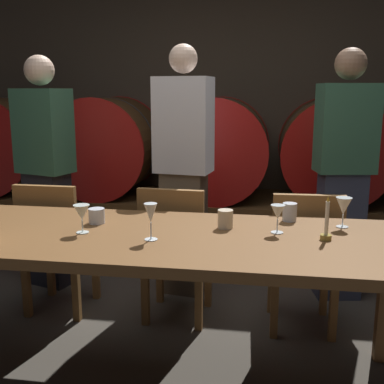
{
  "coord_description": "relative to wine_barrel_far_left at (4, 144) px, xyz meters",
  "views": [
    {
      "loc": [
        0.47,
        -2.13,
        1.44
      ],
      "look_at": [
        0.07,
        0.39,
        0.9
      ],
      "focal_mm": 44.29,
      "sensor_mm": 36.0,
      "label": 1
    }
  ],
  "objects": [
    {
      "name": "wine_barrel_left",
      "position": [
        1.07,
        0.0,
        0.0
      ],
      "size": [
        0.93,
        0.86,
        0.93
      ],
      "color": "#513319",
      "rests_on": "barrel_shelf"
    },
    {
      "name": "chair_left",
      "position": [
        1.23,
        -1.57,
        -0.44
      ],
      "size": [
        0.4,
        0.4,
        0.88
      ],
      "rotation": [
        0.0,
        0.0,
        3.13
      ],
      "color": "brown",
      "rests_on": "ground"
    },
    {
      "name": "wine_barrel_center",
      "position": [
        2.12,
        0.0,
        0.0
      ],
      "size": [
        0.93,
        0.86,
        0.93
      ],
      "color": "brown",
      "rests_on": "barrel_shelf"
    },
    {
      "name": "guest_left",
      "position": [
        0.97,
        -1.11,
        -0.06
      ],
      "size": [
        0.43,
        0.34,
        1.69
      ],
      "rotation": [
        0.0,
        0.0,
        2.84
      ],
      "color": "black",
      "rests_on": "ground"
    },
    {
      "name": "guest_center",
      "position": [
        1.99,
        -1.1,
        -0.03
      ],
      "size": [
        0.41,
        0.29,
        1.75
      ],
      "rotation": [
        0.0,
        0.0,
        2.99
      ],
      "color": "brown",
      "rests_on": "ground"
    },
    {
      "name": "dining_table",
      "position": [
        2.02,
        -2.21,
        -0.22
      ],
      "size": [
        2.54,
        0.86,
        0.77
      ],
      "color": "brown",
      "rests_on": "ground"
    },
    {
      "name": "cup_center",
      "position": [
        2.37,
        -2.06,
        -0.11
      ],
      "size": [
        0.08,
        0.08,
        0.09
      ],
      "primitive_type": "cylinder",
      "color": "beige",
      "rests_on": "dining_table"
    },
    {
      "name": "wine_glass_left",
      "position": [
        1.7,
        -2.24,
        -0.06
      ],
      "size": [
        0.08,
        0.08,
        0.14
      ],
      "color": "silver",
      "rests_on": "dining_table"
    },
    {
      "name": "ground_plane",
      "position": [
        2.1,
        -2.19,
        -0.93
      ],
      "size": [
        9.23,
        9.23,
        0.0
      ],
      "primitive_type": "plane",
      "color": "#3F3A33"
    },
    {
      "name": "chair_right",
      "position": [
        2.8,
        -1.58,
        -0.44
      ],
      "size": [
        0.42,
        0.42,
        0.88
      ],
      "rotation": [
        0.0,
        0.0,
        3.19
      ],
      "color": "brown",
      "rests_on": "ground"
    },
    {
      "name": "wine_glass_far_right",
      "position": [
        2.95,
        -1.95,
        -0.05
      ],
      "size": [
        0.08,
        0.08,
        0.15
      ],
      "color": "white",
      "rests_on": "dining_table"
    },
    {
      "name": "candle_right",
      "position": [
        2.84,
        -2.18,
        -0.1
      ],
      "size": [
        0.05,
        0.05,
        0.21
      ],
      "color": "olive",
      "rests_on": "dining_table"
    },
    {
      "name": "wine_barrel_right",
      "position": [
        3.14,
        0.0,
        0.0
      ],
      "size": [
        0.93,
        0.86,
        0.93
      ],
      "color": "#513319",
      "rests_on": "barrel_shelf"
    },
    {
      "name": "wine_barrel_far_left",
      "position": [
        0.0,
        0.0,
        0.0
      ],
      "size": [
        0.93,
        0.86,
        0.93
      ],
      "color": "#513319",
      "rests_on": "barrel_shelf"
    },
    {
      "name": "cup_left",
      "position": [
        1.71,
        -2.07,
        -0.12
      ],
      "size": [
        0.08,
        0.08,
        0.08
      ],
      "primitive_type": "cylinder",
      "color": "silver",
      "rests_on": "dining_table"
    },
    {
      "name": "wine_glass_center",
      "position": [
        2.05,
        -2.3,
        -0.03
      ],
      "size": [
        0.06,
        0.06,
        0.17
      ],
      "color": "white",
      "rests_on": "dining_table"
    },
    {
      "name": "wine_glass_right",
      "position": [
        2.62,
        -2.1,
        -0.06
      ],
      "size": [
        0.07,
        0.07,
        0.14
      ],
      "color": "white",
      "rests_on": "dining_table"
    },
    {
      "name": "barrel_shelf",
      "position": [
        2.1,
        0.0,
        -0.69
      ],
      "size": [
        6.39,
        0.9,
        0.47
      ],
      "primitive_type": "cube",
      "color": "brown",
      "rests_on": "ground"
    },
    {
      "name": "chair_center",
      "position": [
        2.02,
        -1.56,
        -0.44
      ],
      "size": [
        0.42,
        0.42,
        0.88
      ],
      "rotation": [
        0.0,
        0.0,
        3.1
      ],
      "color": "brown",
      "rests_on": "ground"
    },
    {
      "name": "back_wall",
      "position": [
        2.1,
        0.55,
        0.45
      ],
      "size": [
        7.1,
        0.24,
        2.76
      ],
      "primitive_type": "cube",
      "color": "#473A2D",
      "rests_on": "ground"
    },
    {
      "name": "guest_right",
      "position": [
        3.09,
        -1.01,
        -0.04
      ],
      "size": [
        0.41,
        0.3,
        1.72
      ],
      "rotation": [
        0.0,
        0.0,
        3.31
      ],
      "color": "#33384C",
      "rests_on": "ground"
    },
    {
      "name": "cup_right",
      "position": [
        2.69,
        -1.87,
        -0.11
      ],
      "size": [
        0.07,
        0.07,
        0.1
      ],
      "primitive_type": "cylinder",
      "color": "silver",
      "rests_on": "dining_table"
    }
  ]
}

